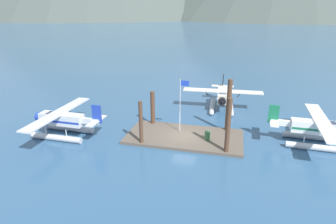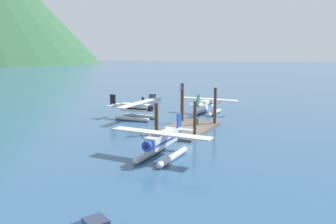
% 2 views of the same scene
% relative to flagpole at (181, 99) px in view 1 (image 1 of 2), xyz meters
% --- Properties ---
extents(ground_plane, '(1200.00, 1200.00, 0.00)m').
position_rel_flagpole_xyz_m(ground_plane, '(0.56, -0.92, -3.97)').
color(ground_plane, '#2D5175').
extents(dock_platform, '(12.13, 6.02, 0.30)m').
position_rel_flagpole_xyz_m(dock_platform, '(0.56, -0.92, -3.82)').
color(dock_platform, brown).
rests_on(dock_platform, ground).
extents(piling_near_left, '(0.38, 0.38, 4.61)m').
position_rel_flagpole_xyz_m(piling_near_left, '(-3.32, -3.50, -1.66)').
color(piling_near_left, '#4C3323').
rests_on(piling_near_left, ground).
extents(piling_near_right, '(0.43, 0.43, 5.53)m').
position_rel_flagpole_xyz_m(piling_near_right, '(5.03, -3.44, -1.20)').
color(piling_near_right, '#4C3323').
rests_on(piling_near_right, ground).
extents(piling_far_left, '(0.50, 0.50, 4.11)m').
position_rel_flagpole_xyz_m(piling_far_left, '(-3.65, 1.63, -1.91)').
color(piling_far_left, '#4C3323').
rests_on(piling_far_left, ground).
extents(piling_far_right, '(0.50, 0.50, 5.99)m').
position_rel_flagpole_xyz_m(piling_far_right, '(4.85, 1.68, -0.97)').
color(piling_far_right, '#4C3323').
rests_on(piling_far_right, ground).
extents(flagpole, '(0.95, 0.10, 5.88)m').
position_rel_flagpole_xyz_m(flagpole, '(0.00, 0.00, 0.00)').
color(flagpole, silver).
rests_on(flagpole, dock_platform).
extents(fuel_drum, '(0.62, 0.62, 0.88)m').
position_rel_flagpole_xyz_m(fuel_drum, '(3.03, -1.34, -3.23)').
color(fuel_drum, '#33663D').
rests_on(fuel_drum, dock_platform).
extents(seaplane_cream_bow_right, '(10.46, 7.98, 3.84)m').
position_rel_flagpole_xyz_m(seaplane_cream_bow_right, '(3.84, 9.34, -2.39)').
color(seaplane_cream_bow_right, '#B7BABF').
rests_on(seaplane_cream_bow_right, ground).
extents(seaplane_silver_port_aft, '(7.98, 10.42, 3.84)m').
position_rel_flagpole_xyz_m(seaplane_silver_port_aft, '(-12.22, -3.41, -2.39)').
color(seaplane_silver_port_aft, '#B7BABF').
rests_on(seaplane_silver_port_aft, ground).
extents(seaplane_white_stbd_fwd, '(7.98, 10.45, 3.84)m').
position_rel_flagpole_xyz_m(seaplane_white_stbd_fwd, '(13.56, 0.59, -2.39)').
color(seaplane_white_stbd_fwd, '#B7BABF').
rests_on(seaplane_white_stbd_fwd, ground).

